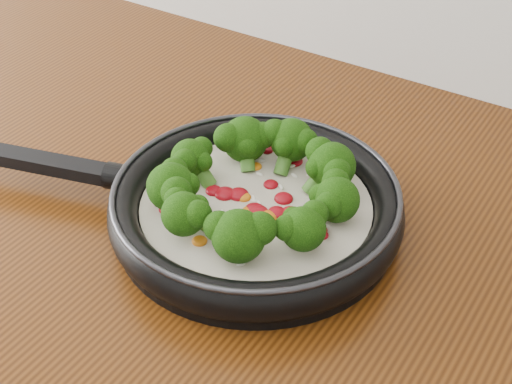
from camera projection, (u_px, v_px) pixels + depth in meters
The scene contains 1 object.
skillet at pixel (254, 203), 0.82m from camera, with size 0.53×0.40×0.09m.
Camera 1 is at (0.40, 0.54, 1.44)m, focal length 53.23 mm.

